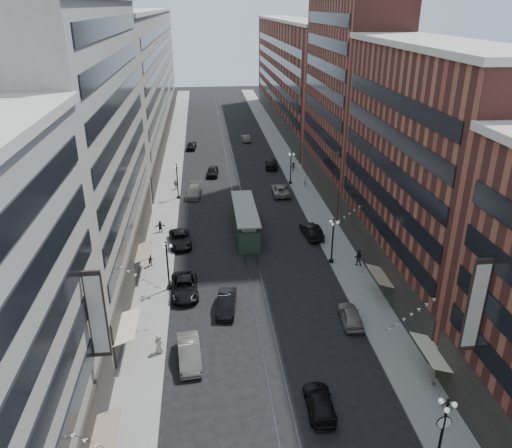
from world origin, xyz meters
name	(u,v)px	position (x,y,z in m)	size (l,w,h in m)	color
ground	(236,186)	(0.00, 60.00, 0.00)	(220.00, 220.00, 0.00)	black
sidewalk_west	(171,170)	(-11.00, 70.00, 0.07)	(4.00, 180.00, 0.15)	gray
sidewalk_east	(291,166)	(11.00, 70.00, 0.07)	(4.00, 180.00, 0.15)	gray
rail_west	(228,168)	(-0.70, 70.00, 0.01)	(0.12, 180.00, 0.02)	#2D2D33
rail_east	(236,168)	(0.70, 70.00, 0.01)	(0.12, 180.00, 0.02)	#2D2D33
building_west_mid	(85,150)	(-17.00, 33.00, 14.00)	(8.00, 36.00, 28.00)	#9C988A
building_west_far	(145,78)	(-17.00, 96.00, 13.00)	(8.00, 90.00, 26.00)	#9C988A
building_east_mid	(423,173)	(17.00, 28.00, 12.00)	(8.00, 30.00, 24.00)	brown
building_east_tower	(352,54)	(17.00, 56.00, 21.00)	(8.00, 26.00, 42.00)	brown
building_east_far	(292,75)	(17.00, 105.00, 12.00)	(8.00, 72.00, 24.00)	brown
lamppost_sw_far	(168,264)	(-9.20, 28.00, 3.10)	(1.03, 1.14, 5.52)	black
lamppost_sw_mid	(177,180)	(-9.20, 55.00, 3.10)	(1.03, 1.14, 5.52)	black
lamppost_se_near	(443,429)	(9.20, 4.00, 3.22)	(1.08, 1.14, 5.52)	black
lamppost_se_far	(333,239)	(9.20, 32.00, 3.10)	(1.03, 1.14, 5.52)	black
lamppost_se_mid	(291,166)	(9.20, 60.00, 3.10)	(1.03, 1.14, 5.52)	black
streetcar	(245,221)	(0.00, 41.54, 1.65)	(2.85, 12.90, 3.57)	#273D2D
car_1	(189,353)	(-6.92, 16.22, 0.86)	(1.83, 5.23, 1.72)	#646059
car_2	(185,287)	(-7.56, 27.08, 0.82)	(2.71, 5.88, 1.63)	black
car_4	(350,315)	(8.10, 20.25, 0.78)	(1.83, 4.56, 1.55)	gray
car_5	(227,303)	(-3.40, 23.60, 0.82)	(1.74, 5.00, 1.65)	black
car_6	(320,402)	(2.73, 9.65, 0.70)	(1.96, 4.81, 1.40)	black
pedestrian_1	(159,344)	(-9.50, 17.51, 1.03)	(0.86, 0.47, 1.77)	#BDAE9D
pedestrian_2	(151,260)	(-11.53, 33.23, 0.90)	(0.73, 0.40, 1.50)	black
pedestrian_4	(434,376)	(12.14, 11.09, 1.05)	(1.05, 0.48, 1.80)	#A19985
car_7	(180,239)	(-8.40, 38.80, 0.78)	(2.58, 5.60, 1.56)	black
car_8	(194,191)	(-6.80, 56.02, 0.80)	(2.23, 5.49, 1.59)	slate
car_9	(191,146)	(-7.51, 83.93, 0.78)	(1.83, 4.56, 1.55)	black
car_10	(311,231)	(8.40, 39.32, 0.85)	(1.79, 5.13, 1.69)	black
car_11	(281,190)	(6.80, 55.26, 0.80)	(2.65, 5.76, 1.60)	gray
car_12	(271,164)	(7.25, 69.42, 0.80)	(2.23, 5.50, 1.60)	black
car_13	(213,171)	(-3.60, 65.88, 0.80)	(1.89, 4.69, 1.60)	black
car_14	(246,138)	(4.27, 89.22, 0.72)	(1.52, 4.35, 1.43)	#67655B
pedestrian_5	(160,227)	(-11.10, 42.68, 0.90)	(1.39, 0.40, 1.50)	black
pedestrian_6	(176,184)	(-9.73, 59.08, 0.99)	(0.99, 0.45, 1.69)	#A39787
pedestrian_7	(358,257)	(12.05, 31.00, 1.12)	(0.94, 0.52, 1.94)	black
pedestrian_8	(305,181)	(11.33, 58.40, 1.10)	(0.69, 0.45, 1.89)	beige
pedestrian_9	(293,167)	(10.82, 66.32, 0.98)	(1.08, 0.45, 1.67)	black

